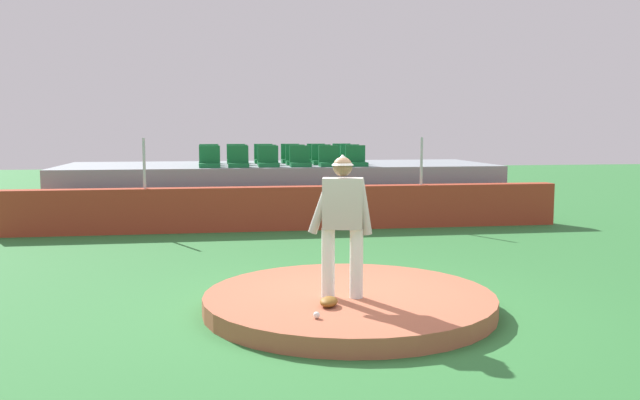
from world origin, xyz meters
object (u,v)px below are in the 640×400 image
object	(u,v)px
stadium_chair_2	(268,160)
fielding_glove	(329,302)
stadium_chair_7	(238,159)
stadium_chair_3	(300,160)
stadium_chair_10	(322,158)
stadium_chair_0	(210,161)
stadium_chair_12	(209,157)
stadium_chair_8	(267,159)
stadium_chair_14	(264,157)
stadium_chair_1	(238,161)
stadium_chair_17	(342,157)
stadium_chair_4	(329,160)
baseball	(317,315)
stadium_chair_9	(296,158)
stadium_chair_16	(316,157)
stadium_chair_15	(290,157)
stadium_chair_6	(209,159)
stadium_chair_13	(236,157)
stadium_chair_11	(350,158)
pitcher	(342,215)
stadium_chair_5	(356,160)

from	to	relation	value
stadium_chair_2	fielding_glove	bearing A→B (deg)	90.14
stadium_chair_7	fielding_glove	bearing A→B (deg)	94.34
stadium_chair_3	stadium_chair_10	xyz separation A→B (m)	(0.67, 0.93, 0.00)
stadium_chair_0	stadium_chair_12	bearing A→B (deg)	-88.88
stadium_chair_8	stadium_chair_14	size ratio (longest dim) A/B	1.00
fielding_glove	stadium_chair_12	distance (m)	10.31
stadium_chair_1	stadium_chair_17	bearing A→B (deg)	-147.00
stadium_chair_2	stadium_chair_4	bearing A→B (deg)	178.43
baseball	fielding_glove	world-z (taller)	fielding_glove
stadium_chair_7	stadium_chair_9	distance (m)	1.43
stadium_chair_9	stadium_chair_16	xyz separation A→B (m)	(0.66, 0.90, 0.00)
baseball	stadium_chair_15	distance (m)	10.72
stadium_chair_2	stadium_chair_15	xyz separation A→B (m)	(0.72, 1.77, 0.00)
stadium_chair_6	stadium_chair_13	size ratio (longest dim) A/B	1.00
baseball	stadium_chair_12	size ratio (longest dim) A/B	0.15
baseball	stadium_chair_7	xyz separation A→B (m)	(-0.50, 9.74, 1.22)
stadium_chair_8	stadium_chair_14	distance (m)	0.89
stadium_chair_1	stadium_chair_17	size ratio (longest dim) A/B	1.00
stadium_chair_13	stadium_chair_1	bearing A→B (deg)	89.90
baseball	fielding_glove	distance (m)	0.50
stadium_chair_4	stadium_chair_17	size ratio (longest dim) A/B	1.00
stadium_chair_6	stadium_chair_11	size ratio (longest dim) A/B	1.00
pitcher	stadium_chair_10	bearing A→B (deg)	94.64
fielding_glove	stadium_chair_7	distance (m)	9.39
stadium_chair_9	stadium_chair_10	world-z (taller)	same
fielding_glove	stadium_chair_0	xyz separation A→B (m)	(-1.39, 8.38, 1.20)
stadium_chair_0	stadium_chair_13	bearing A→B (deg)	-110.25
stadium_chair_14	stadium_chair_15	bearing A→B (deg)	-179.56
stadium_chair_11	stadium_chair_12	world-z (taller)	same
stadium_chair_7	stadium_chair_9	xyz separation A→B (m)	(1.43, -0.04, 0.00)
baseball	stadium_chair_8	world-z (taller)	stadium_chair_8
stadium_chair_6	stadium_chair_13	distance (m)	1.17
stadium_chair_1	stadium_chair_8	world-z (taller)	same
stadium_chair_0	stadium_chair_1	bearing A→B (deg)	177.83
stadium_chair_1	stadium_chair_13	distance (m)	1.82
stadium_chair_1	stadium_chair_16	bearing A→B (deg)	-139.74
stadium_chair_9	stadium_chair_16	distance (m)	1.12
stadium_chair_3	stadium_chair_16	bearing A→B (deg)	-110.29
fielding_glove	stadium_chair_13	bearing A→B (deg)	-156.90
stadium_chair_5	stadium_chair_14	distance (m)	2.75
stadium_chair_3	stadium_chair_14	bearing A→B (deg)	-67.68
stadium_chair_15	stadium_chair_0	bearing A→B (deg)	40.49
stadium_chair_5	stadium_chair_7	world-z (taller)	same
stadium_chair_3	stadium_chair_7	size ratio (longest dim) A/B	1.00
stadium_chair_0	stadium_chair_8	distance (m)	1.65
stadium_chair_14	stadium_chair_16	distance (m)	1.40
stadium_chair_11	stadium_chair_13	world-z (taller)	same
fielding_glove	stadium_chair_3	xyz separation A→B (m)	(0.73, 8.35, 1.20)
pitcher	stadium_chair_2	xyz separation A→B (m)	(-0.25, 8.02, 0.27)
stadium_chair_11	stadium_chair_15	size ratio (longest dim) A/B	1.00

